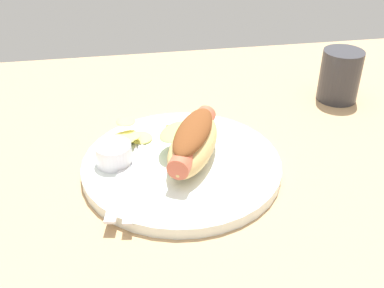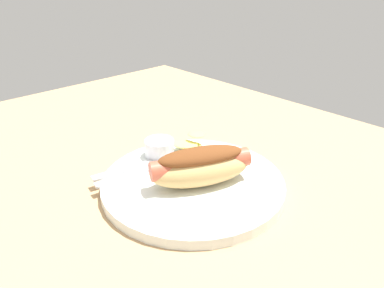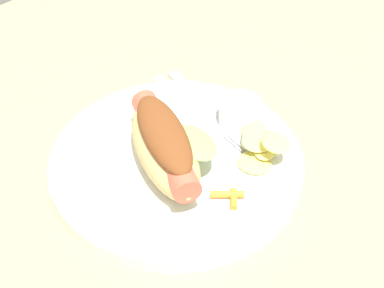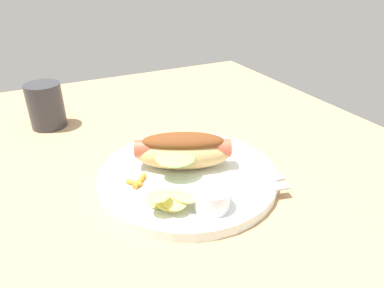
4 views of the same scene
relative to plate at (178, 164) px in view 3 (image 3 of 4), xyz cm
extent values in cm
cube|color=tan|center=(1.60, 0.31, -1.70)|extent=(120.00, 90.00, 1.80)
cylinder|color=white|center=(0.00, 0.00, 0.00)|extent=(27.87, 27.87, 1.60)
ellipsoid|color=tan|center=(-1.65, 0.77, 3.27)|extent=(11.67, 16.16, 4.94)
cylinder|color=#C1563D|center=(-1.65, 0.77, 4.13)|extent=(8.97, 14.81, 2.90)
ellipsoid|color=brown|center=(-1.65, 0.77, 5.44)|extent=(9.39, 13.49, 2.33)
ellipsoid|color=#7FC65B|center=(0.55, -1.99, 4.26)|extent=(6.41, 7.25, 1.59)
cylinder|color=white|center=(9.29, -0.69, 2.28)|extent=(4.97, 4.97, 2.97)
cube|color=silver|center=(7.15, 5.65, 1.00)|extent=(3.33, 13.72, 0.40)
cube|color=silver|center=(5.39, -2.63, 1.00)|extent=(0.80, 3.21, 0.40)
cube|color=silver|center=(5.83, -2.70, 1.00)|extent=(0.80, 3.21, 0.40)
cube|color=silver|center=(6.28, -2.77, 1.00)|extent=(0.80, 3.21, 0.40)
cube|color=silver|center=(8.93, 5.37, 0.98)|extent=(4.01, 13.04, 0.36)
ellipsoid|color=#DBD061|center=(5.25, -6.41, 1.05)|extent=(4.82, 4.92, 0.50)
ellipsoid|color=#DBD061|center=(7.35, -6.11, 1.61)|extent=(4.81, 4.57, 0.88)
ellipsoid|color=#DBD061|center=(7.40, -5.21, 2.21)|extent=(4.78, 4.05, 1.02)
ellipsoid|color=#DBD061|center=(7.74, -4.06, 2.49)|extent=(4.45, 3.72, 1.05)
ellipsoid|color=#DBD061|center=(7.23, -7.45, 3.42)|extent=(3.46, 3.80, 0.88)
cylinder|color=orange|center=(-0.29, -7.51, 1.19)|extent=(3.02, 2.97, 0.78)
cylinder|color=orange|center=(-0.27, -8.36, 1.17)|extent=(2.30, 2.19, 0.74)
camera|label=1|loc=(7.51, 52.97, 37.75)|focal=43.19mm
camera|label=2|loc=(-34.56, 33.04, 30.45)|focal=34.14mm
camera|label=3|loc=(-31.02, -33.16, 45.57)|focal=54.70mm
camera|label=4|loc=(41.07, -19.51, 30.33)|focal=32.25mm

